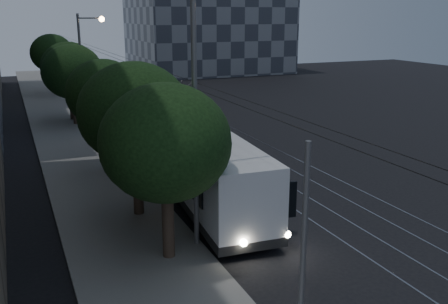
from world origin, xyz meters
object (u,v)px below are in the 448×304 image
at_px(car_white_b, 105,117).
at_px(car_white_d, 105,98).
at_px(pickup_silver, 128,138).
at_px(streetlamp_near, 205,89).
at_px(streetlamp_far, 86,58).
at_px(trolleybus, 201,164).
at_px(car_white_c, 104,109).
at_px(car_white_a, 135,126).

bearing_deg(car_white_b, car_white_d, 68.75).
relative_size(pickup_silver, car_white_d, 1.24).
height_order(pickup_silver, streetlamp_near, streetlamp_near).
xyz_separation_m(pickup_silver, streetlamp_far, (-1.04, 9.33, 4.58)).
relative_size(trolleybus, car_white_c, 3.48).
height_order(pickup_silver, car_white_b, pickup_silver).
xyz_separation_m(streetlamp_near, streetlamp_far, (-0.56, 24.72, -0.77)).
height_order(pickup_silver, car_white_c, pickup_silver).
height_order(car_white_b, car_white_d, car_white_d).
height_order(trolleybus, streetlamp_far, streetlamp_far).
distance_m(car_white_a, car_white_c, 8.58).
relative_size(car_white_c, streetlamp_far, 0.43).
bearing_deg(car_white_a, pickup_silver, -98.05).
xyz_separation_m(trolleybus, pickup_silver, (-1.09, 10.76, -1.04)).
distance_m(car_white_c, car_white_d, 5.15).
bearing_deg(streetlamp_far, car_white_d, 71.52).
xyz_separation_m(pickup_silver, car_white_b, (0.00, 8.25, -0.09)).
bearing_deg(car_white_c, car_white_a, -93.67).
relative_size(car_white_c, car_white_d, 0.86).
height_order(car_white_d, streetlamp_near, streetlamp_near).
bearing_deg(car_white_a, streetlamp_far, 124.10).
distance_m(pickup_silver, car_white_a, 3.86).
relative_size(pickup_silver, car_white_c, 1.45).
xyz_separation_m(pickup_silver, car_white_d, (1.60, 17.24, -0.01)).
xyz_separation_m(car_white_b, streetlamp_near, (-0.48, -23.65, 5.45)).
bearing_deg(car_white_a, car_white_b, 117.45).
xyz_separation_m(pickup_silver, car_white_a, (1.30, 3.63, -0.04)).
bearing_deg(trolleybus, streetlamp_near, -104.52).
distance_m(car_white_d, streetlamp_far, 9.52).
bearing_deg(car_white_c, pickup_silver, -101.17).
bearing_deg(car_white_c, car_white_b, -107.14).
xyz_separation_m(car_white_b, car_white_d, (1.60, 8.98, 0.09)).
height_order(car_white_b, streetlamp_near, streetlamp_near).
relative_size(streetlamp_near, streetlamp_far, 1.16).
bearing_deg(car_white_d, car_white_a, -81.03).
xyz_separation_m(car_white_c, streetlamp_near, (-1.10, -27.58, 5.49)).
distance_m(car_white_a, car_white_b, 4.80).
bearing_deg(car_white_a, car_white_d, 100.44).
bearing_deg(streetlamp_far, pickup_silver, -83.61).
xyz_separation_m(car_white_d, streetlamp_near, (-2.08, -32.63, 5.36)).
height_order(pickup_silver, car_white_d, pickup_silver).
height_order(car_white_c, streetlamp_near, streetlamp_near).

